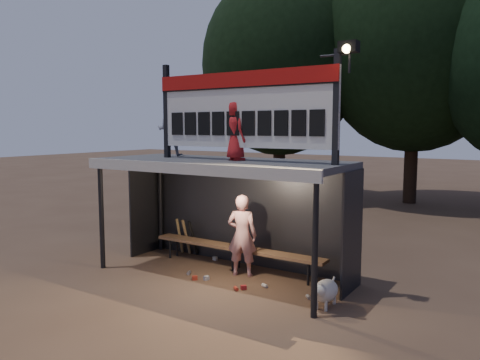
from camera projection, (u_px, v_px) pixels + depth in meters
name	position (u px, v px, depth m)	size (l,w,h in m)	color
ground	(221.00, 276.00, 9.32)	(80.00, 80.00, 0.00)	#4E3727
player	(242.00, 235.00, 9.26)	(0.60, 0.39, 1.64)	white
child_a	(170.00, 130.00, 10.18)	(0.55, 0.43, 1.14)	gray
child_b	(236.00, 131.00, 8.86)	(0.55, 0.36, 1.12)	red
dugout_shelter	(227.00, 183.00, 9.32)	(5.10, 2.08, 2.32)	#434346
scoreboard_assembly	(244.00, 107.00, 8.65)	(4.10, 0.27, 1.99)	black
bench	(236.00, 249.00, 9.74)	(4.00, 0.35, 0.48)	brown
tree_left	(280.00, 65.00, 19.22)	(6.46, 6.46, 9.27)	#2F2015
tree_mid	(416.00, 42.00, 17.72)	(7.22, 7.22, 10.36)	black
dog	(325.00, 291.00, 7.67)	(0.36, 0.81, 0.49)	silver
bats	(186.00, 237.00, 10.79)	(0.48, 0.33, 0.84)	olive
litter	(230.00, 280.00, 8.97)	(2.86, 1.48, 0.08)	#B21E21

